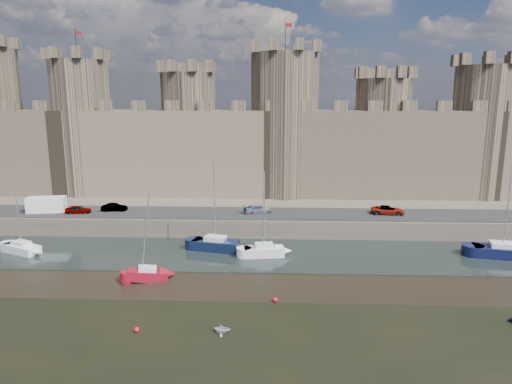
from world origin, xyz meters
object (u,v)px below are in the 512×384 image
Objects in this scene: car_0 at (78,210)px; van at (47,205)px; car_1 at (114,207)px; sailboat_3 at (503,251)px; sailboat_1 at (215,244)px; sailboat_0 at (22,247)px; car_3 at (388,210)px; sailboat_4 at (148,274)px; car_2 at (258,209)px; sailboat_2 at (264,250)px.

van is at bearing 76.40° from car_0.
sailboat_3 reaches higher than car_1.
van is 0.45× the size of sailboat_1.
sailboat_0 is at bearing 140.41° from car_1.
sailboat_4 is (-28.93, -18.51, -2.42)m from car_3.
car_3 reaches higher than car_0.
car_2 is 30.50m from sailboat_0.
car_0 is 55.34m from sailboat_3.
car_3 is 34.42m from sailboat_4.
van is at bearing 71.91° from car_2.
car_1 is 0.69× the size of van.
sailboat_2 is 14.08m from sailboat_4.
sailboat_1 is at bearing 116.96° from car_3.
sailboat_0 is at bearing 172.36° from sailboat_2.
sailboat_0 reaches higher than car_2.
sailboat_0 is (-28.38, -10.93, -2.37)m from car_2.
car_3 is (43.47, 1.23, 0.04)m from car_0.
car_1 is at bearing 162.62° from sailboat_1.
sailboat_0 is 0.89× the size of sailboat_2.
sailboat_2 is at bearing -4.71° from sailboat_1.
sailboat_2 is at bearing -122.14° from car_1.
van is 26.38m from sailboat_4.
car_2 is at bearing -95.54° from car_1.
sailboat_0 is (-3.06, -9.65, -2.36)m from car_0.
car_2 is 0.41× the size of sailboat_2.
sailboat_1 reaches higher than car_2.
sailboat_2 is at bearing 128.34° from car_3.
sailboat_0 is 0.80× the size of sailboat_1.
sailboat_3 is 40.90m from sailboat_4.
sailboat_4 reaches higher than car_3.
sailboat_4 reaches higher than car_2.
car_1 is 24.60m from sailboat_2.
sailboat_3 reaches higher than sailboat_0.
sailboat_0 is at bearing -168.47° from sailboat_3.
car_3 is at bearing -109.75° from car_2.
sailboat_3 is (54.58, -8.89, -2.23)m from car_0.
sailboat_0 is 0.96× the size of sailboat_4.
car_1 is 20.70m from car_2.
car_1 is 0.35× the size of sailboat_2.
sailboat_3 is at bearing -106.70° from car_1.
van is at bearing 122.64° from sailboat_4.
car_2 is 30.08m from van.
car_2 is 0.91× the size of car_3.
car_3 is 0.88× the size of van.
sailboat_1 is at bearing 43.75° from sailboat_4.
car_0 is 10.40m from sailboat_0.
sailboat_3 reaches higher than sailboat_1.
car_2 is (20.70, -0.20, 0.01)m from car_1.
van is (-30.07, -0.80, 0.52)m from car_2.
car_1 is 9.43m from van.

